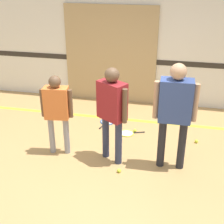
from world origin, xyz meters
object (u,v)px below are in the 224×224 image
object	(u,v)px
tennis_ball_by_spare_racket	(135,130)
person_student_right	(175,106)
tennis_ball_near_instructor	(119,171)
racket_second_spare	(107,122)
person_instructor	(112,106)
tennis_ball_stray_left	(196,141)
person_student_left	(57,107)
racket_spare_on_floor	(128,133)

from	to	relation	value
tennis_ball_by_spare_racket	person_student_right	bearing A→B (deg)	-54.64
tennis_ball_near_instructor	tennis_ball_by_spare_racket	world-z (taller)	same
person_student_right	racket_second_spare	distance (m)	2.21
person_instructor	person_student_right	distance (m)	0.99
person_instructor	tennis_ball_near_instructor	distance (m)	1.06
tennis_ball_stray_left	person_student_right	bearing A→B (deg)	-117.83
person_instructor	racket_second_spare	world-z (taller)	person_instructor
person_student_left	tennis_ball_by_spare_racket	distance (m)	1.80
person_student_left	racket_second_spare	xyz separation A→B (m)	(0.56, 1.31, -0.88)
tennis_ball_by_spare_racket	tennis_ball_stray_left	distance (m)	1.21
racket_second_spare	tennis_ball_stray_left	size ratio (longest dim) A/B	8.20
person_student_left	person_student_right	bearing A→B (deg)	-7.83
racket_second_spare	tennis_ball_near_instructor	world-z (taller)	tennis_ball_near_instructor
person_instructor	racket_second_spare	size ratio (longest dim) A/B	3.04
person_student_right	racket_second_spare	world-z (taller)	person_student_right
person_instructor	tennis_ball_stray_left	xyz separation A→B (m)	(1.45, 0.88, -0.99)
tennis_ball_by_spare_racket	person_instructor	bearing A→B (deg)	-103.20
racket_second_spare	person_student_right	bearing A→B (deg)	60.56
person_student_left	person_student_right	distance (m)	1.95
tennis_ball_stray_left	racket_spare_on_floor	bearing A→B (deg)	176.85
racket_spare_on_floor	tennis_ball_by_spare_racket	distance (m)	0.17
tennis_ball_stray_left	tennis_ball_near_instructor	bearing A→B (deg)	-135.73
person_instructor	person_student_right	bearing A→B (deg)	32.44
person_student_left	racket_second_spare	distance (m)	1.68
person_student_right	tennis_ball_by_spare_racket	size ratio (longest dim) A/B	26.89
racket_second_spare	tennis_ball_stray_left	distance (m)	1.90
person_student_right	tennis_ball_stray_left	bearing A→B (deg)	-118.94
racket_spare_on_floor	racket_second_spare	world-z (taller)	same
racket_spare_on_floor	tennis_ball_by_spare_racket	bearing A→B (deg)	17.75
tennis_ball_near_instructor	tennis_ball_stray_left	world-z (taller)	same
person_student_right	racket_second_spare	size ratio (longest dim) A/B	3.28
racket_second_spare	tennis_ball_by_spare_racket	world-z (taller)	tennis_ball_by_spare_racket
person_student_left	tennis_ball_stray_left	xyz separation A→B (m)	(2.40, 0.85, -0.86)
person_instructor	person_student_left	bearing A→B (deg)	-149.57
person_instructor	person_student_left	distance (m)	0.96
racket_spare_on_floor	racket_second_spare	size ratio (longest dim) A/B	0.98
racket_spare_on_floor	racket_second_spare	bearing A→B (deg)	122.81
racket_spare_on_floor	tennis_ball_stray_left	bearing A→B (deg)	-22.84
tennis_ball_near_instructor	person_student_left	bearing A→B (deg)	161.99
person_student_right	racket_spare_on_floor	xyz separation A→B (m)	(-0.87, 0.94, -1.09)
person_student_left	racket_second_spare	world-z (taller)	person_student_left
racket_spare_on_floor	person_student_left	bearing A→B (deg)	-159.00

